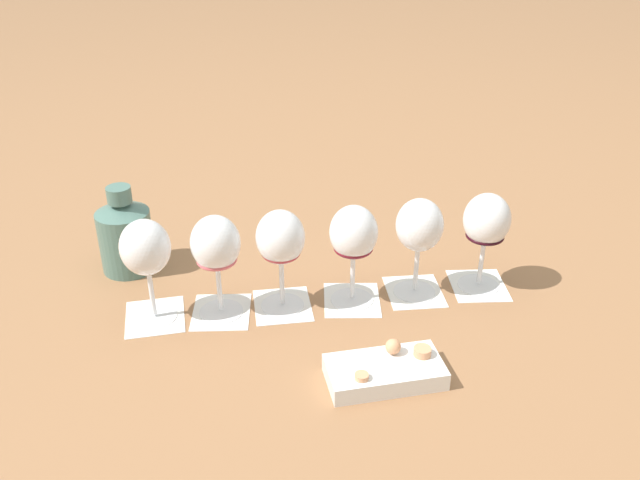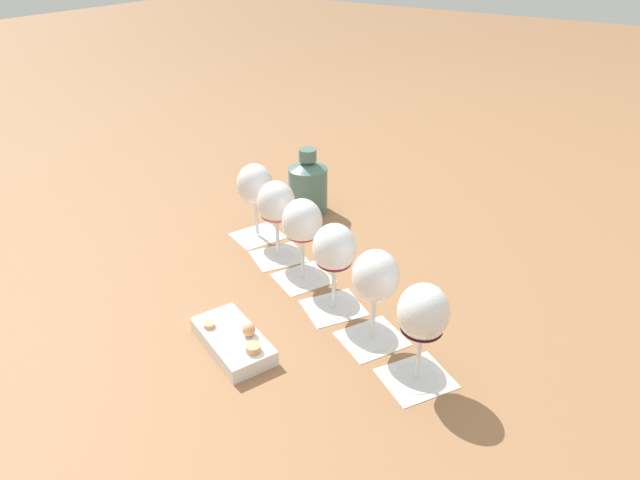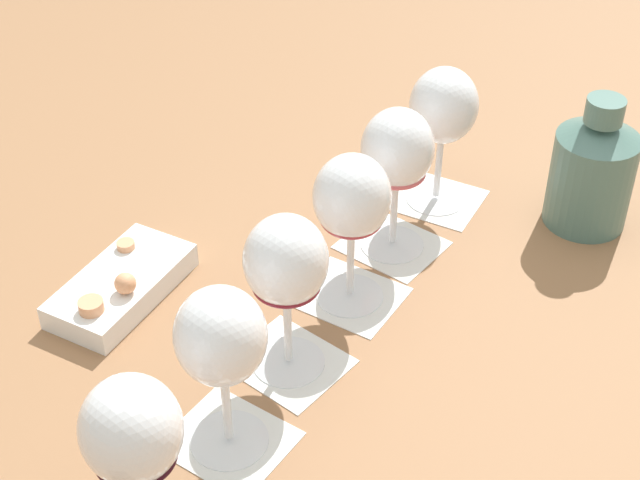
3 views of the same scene
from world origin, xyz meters
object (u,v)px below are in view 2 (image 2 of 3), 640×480
Objects in this scene: wine_glass_3 at (334,252)px; snack_dish at (234,340)px; wine_glass_0 at (255,188)px; wine_glass_1 at (276,206)px; wine_glass_5 at (423,317)px; ceramic_vase at (308,185)px; wine_glass_4 at (375,281)px; wine_glass_2 at (302,226)px.

snack_dish is at bearing -112.67° from wine_glass_3.
snack_dish is at bearing -56.55° from wine_glass_0.
wine_glass_1 is at bearing 113.26° from snack_dish.
snack_dish is (-0.30, -0.11, -0.11)m from wine_glass_5.
ceramic_vase is (-0.08, 0.23, -0.05)m from wine_glass_1.
wine_glass_4 and wine_glass_5 have the same top height.
wine_glass_5 is 1.08× the size of ceramic_vase.
wine_glass_4 is at bearing 156.32° from wine_glass_5.
wine_glass_0 and wine_glass_1 have the same top height.
wine_glass_3 is at bearing 67.33° from snack_dish.
ceramic_vase is at bearing 131.44° from wine_glass_3.
wine_glass_3 is at bearing 157.79° from wine_glass_5.
snack_dish is (-0.19, -0.15, -0.11)m from wine_glass_4.
wine_glass_0 and wine_glass_2 have the same top height.
wine_glass_2 is at bearing -23.15° from wine_glass_1.
wine_glass_3 and wine_glass_5 have the same top height.
ceramic_vase is at bearing 140.71° from wine_glass_5.
wine_glass_5 is (0.52, -0.23, 0.00)m from wine_glass_0.
wine_glass_3 is (0.30, -0.14, 0.00)m from wine_glass_0.
wine_glass_1 and wine_glass_2 have the same top height.
wine_glass_4 is at bearing 39.26° from snack_dish.
wine_glass_1 is at bearing -26.25° from wine_glass_0.
snack_dish is (-0.08, -0.19, -0.11)m from wine_glass_3.
wine_glass_0 and wine_glass_3 have the same top height.
wine_glass_5 is at bearing 19.64° from snack_dish.
wine_glass_3 is at bearing -25.58° from wine_glass_2.
wine_glass_0 is 0.19m from ceramic_vase.
wine_glass_2 is 1.00× the size of wine_glass_4.
snack_dish is at bearing -140.74° from wine_glass_4.
wine_glass_2 reaches higher than ceramic_vase.
ceramic_vase is (-0.50, 0.41, -0.05)m from wine_glass_5.
wine_glass_0 reaches higher than ceramic_vase.
wine_glass_3 is 0.43m from ceramic_vase.
wine_glass_5 is at bearing -23.36° from wine_glass_2.
wine_glass_2 is 0.94× the size of snack_dish.
snack_dish is at bearing -68.68° from ceramic_vase.
wine_glass_1 and wine_glass_5 have the same top height.
wine_glass_5 reaches higher than ceramic_vase.
wine_glass_2 and wine_glass_5 have the same top height.
wine_glass_1 is at bearing 156.85° from wine_glass_2.
wine_glass_1 is 0.33m from snack_dish.
wine_glass_2 is (0.19, -0.09, -0.00)m from wine_glass_0.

